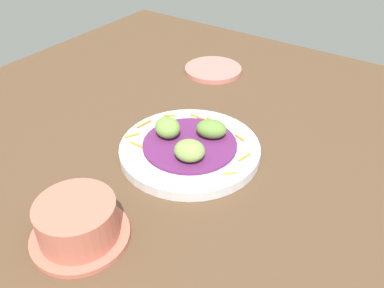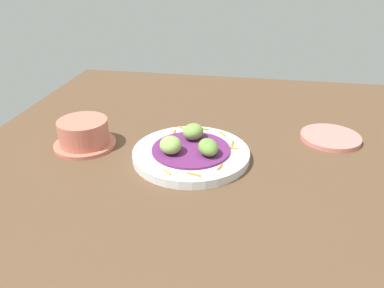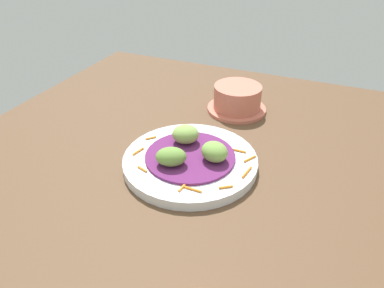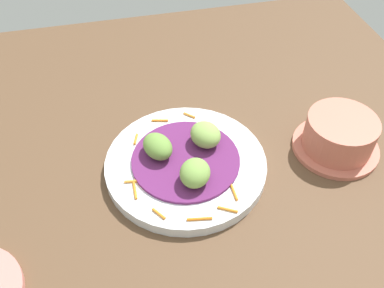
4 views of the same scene
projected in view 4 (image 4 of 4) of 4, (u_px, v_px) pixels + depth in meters
table_surface at (168, 205)px, 63.07cm from camera, size 110.00×110.00×2.00cm
main_plate at (186, 165)px, 66.11cm from camera, size 25.28×25.28×1.86cm
cabbage_bed at (186, 160)px, 65.26cm from camera, size 16.91×16.91×0.52cm
carrot_garnish at (177, 176)px, 63.05cm from camera, size 15.56×22.50×0.40cm
guac_scoop_left at (156, 147)px, 64.58cm from camera, size 5.86×6.67×3.26cm
guac_scoop_center at (195, 173)px, 60.72cm from camera, size 6.16×6.50×3.53cm
guac_scoop_right at (206, 135)px, 66.19cm from camera, size 6.10×6.49×3.57cm
terracotta_bowl at (339, 136)px, 67.71cm from camera, size 14.10×14.10×6.36cm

